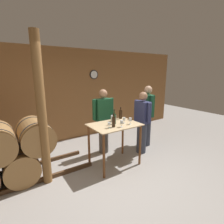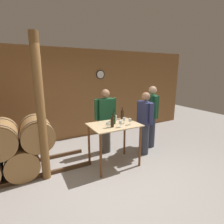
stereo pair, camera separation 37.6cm
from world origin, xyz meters
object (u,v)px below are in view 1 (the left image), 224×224
(wooden_post, at_px, (42,113))
(wine_glass_near_center, at_px, (122,122))
(wine_glass_near_left, at_px, (109,124))
(person_visitor_with_scarf, at_px, (103,120))
(person_visitor_bearded, at_px, (147,115))
(ice_bucket, at_px, (114,118))
(person_host, at_px, (142,122))
(wine_glass_near_right, at_px, (124,119))
(wine_bottle_left, at_px, (114,119))
(wine_bottle_center, at_px, (121,114))
(wine_bottle_far_left, at_px, (114,122))
(wine_glass_far_side, at_px, (130,120))

(wooden_post, height_order, wine_glass_near_center, wooden_post)
(wine_glass_near_left, xyz_separation_m, person_visitor_with_scarf, (0.35, 0.81, -0.17))
(person_visitor_bearded, bearing_deg, ice_bucket, -171.85)
(ice_bucket, xyz_separation_m, person_host, (0.80, -0.09, -0.18))
(wine_glass_near_center, distance_m, person_visitor_with_scarf, 0.92)
(wine_glass_near_left, distance_m, wine_glass_near_center, 0.26)
(wine_glass_near_left, xyz_separation_m, wine_glass_near_right, (0.45, 0.10, 0.01))
(wine_bottle_left, height_order, wine_bottle_center, wine_bottle_left)
(person_visitor_with_scarf, height_order, person_visitor_bearded, person_visitor_bearded)
(wine_bottle_center, relative_size, person_host, 0.18)
(wooden_post, distance_m, person_visitor_with_scarf, 1.68)
(wine_bottle_left, height_order, person_visitor_bearded, person_visitor_bearded)
(wine_bottle_far_left, bearing_deg, ice_bucket, 55.96)
(wine_glass_near_right, bearing_deg, wine_glass_near_center, -138.30)
(wine_bottle_center, height_order, wine_glass_near_center, wine_bottle_center)
(wine_bottle_center, distance_m, person_visitor_with_scarf, 0.49)
(person_visitor_bearded, bearing_deg, wooden_post, -175.85)
(wooden_post, height_order, person_host, wooden_post)
(wine_glass_near_right, height_order, wine_glass_far_side, wine_glass_far_side)
(wooden_post, relative_size, person_host, 1.72)
(wine_bottle_center, bearing_deg, wine_glass_near_center, -124.72)
(person_visitor_with_scarf, relative_size, person_visitor_bearded, 0.97)
(wine_glass_near_right, height_order, person_visitor_bearded, person_visitor_bearded)
(person_visitor_bearded, bearing_deg, person_visitor_with_scarf, 167.30)
(wine_bottle_center, relative_size, ice_bucket, 2.08)
(wine_bottle_left, distance_m, wine_glass_near_center, 0.26)
(wooden_post, distance_m, wine_glass_far_side, 1.76)
(wine_bottle_far_left, bearing_deg, wine_glass_near_center, -32.76)
(wine_bottle_far_left, xyz_separation_m, person_visitor_with_scarf, (0.24, 0.80, -0.19))
(wine_bottle_left, bearing_deg, person_host, 5.58)
(person_host, bearing_deg, wine_glass_near_center, -159.15)
(wine_bottle_far_left, distance_m, person_visitor_bearded, 1.57)
(ice_bucket, distance_m, person_visitor_bearded, 1.26)
(wooden_post, bearing_deg, person_visitor_with_scarf, 17.34)
(wine_bottle_far_left, height_order, ice_bucket, wine_bottle_far_left)
(wine_bottle_far_left, bearing_deg, wine_glass_near_right, 15.10)
(person_host, distance_m, person_visitor_with_scarf, 0.97)
(wine_bottle_center, height_order, person_visitor_with_scarf, person_visitor_with_scarf)
(wine_glass_near_right, relative_size, wine_glass_far_side, 0.94)
(wine_glass_near_center, bearing_deg, wooden_post, 163.90)
(wine_glass_near_left, bearing_deg, ice_bucket, 45.68)
(wine_bottle_center, xyz_separation_m, person_host, (0.53, -0.19, -0.22))
(wine_bottle_left, height_order, wine_glass_near_right, wine_bottle_left)
(wine_glass_far_side, xyz_separation_m, person_visitor_with_scarf, (-0.16, 0.84, -0.18))
(wooden_post, bearing_deg, wine_glass_near_center, -16.10)
(person_visitor_with_scarf, bearing_deg, wine_bottle_left, -99.94)
(wooden_post, xyz_separation_m, wine_bottle_left, (1.42, -0.16, -0.29))
(person_host, bearing_deg, person_visitor_with_scarf, 145.43)
(wooden_post, distance_m, ice_bucket, 1.57)
(wine_glass_near_center, distance_m, wine_glass_far_side, 0.27)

